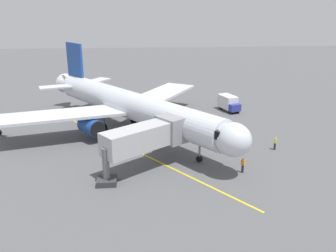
{
  "coord_description": "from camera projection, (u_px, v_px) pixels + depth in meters",
  "views": [
    {
      "loc": [
        -0.51,
        49.04,
        17.22
      ],
      "look_at": [
        -4.06,
        7.08,
        3.0
      ],
      "focal_mm": 38.03,
      "sensor_mm": 36.0,
      "label": 1
    }
  ],
  "objects": [
    {
      "name": "ground_plane",
      "position": [
        136.0,
        131.0,
        51.76
      ],
      "size": [
        220.0,
        220.0,
        0.0
      ],
      "primitive_type": "plane",
      "color": "#565659"
    },
    {
      "name": "apron_lead_in_line",
      "position": [
        130.0,
        148.0,
        45.41
      ],
      "size": [
        24.12,
        32.2,
        0.01
      ],
      "primitive_type": "cube",
      "rotation": [
        0.0,
        0.0,
        0.64
      ],
      "color": "yellow",
      "rests_on": "ground"
    },
    {
      "name": "airplane",
      "position": [
        129.0,
        105.0,
        49.99
      ],
      "size": [
        31.49,
        34.67,
        11.5
      ],
      "color": "silver",
      "rests_on": "ground"
    },
    {
      "name": "jet_bridge",
      "position": [
        149.0,
        136.0,
        38.7
      ],
      "size": [
        10.29,
        8.54,
        5.4
      ],
      "color": "#B7B7BC",
      "rests_on": "ground"
    },
    {
      "name": "ground_crew_marshaller",
      "position": [
        275.0,
        143.0,
        44.7
      ],
      "size": [
        0.43,
        0.47,
        1.71
      ],
      "color": "#23232D",
      "rests_on": "ground"
    },
    {
      "name": "ground_crew_wing_walker",
      "position": [
        243.0,
        165.0,
        38.52
      ],
      "size": [
        0.45,
        0.47,
        1.71
      ],
      "color": "#23232D",
      "rests_on": "ground"
    },
    {
      "name": "belt_loader_near_nose",
      "position": [
        97.0,
        112.0,
        58.54
      ],
      "size": [
        4.49,
        3.5,
        2.32
      ],
      "color": "white",
      "rests_on": "ground"
    },
    {
      "name": "box_truck_starboard_side",
      "position": [
        229.0,
        103.0,
        61.22
      ],
      "size": [
        3.34,
        4.98,
        2.62
      ],
      "color": "#2D3899",
      "rests_on": "ground"
    }
  ]
}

